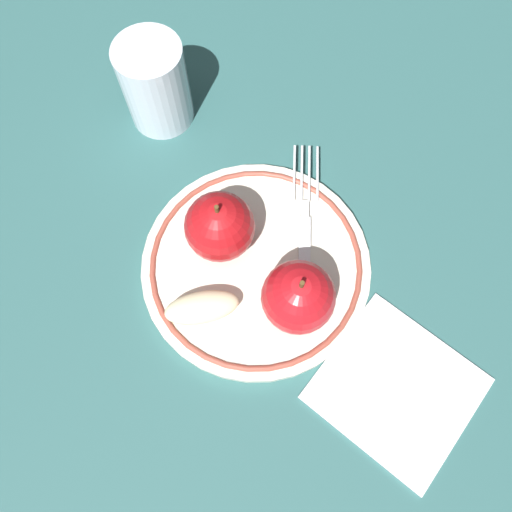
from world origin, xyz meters
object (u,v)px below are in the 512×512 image
at_px(plate, 256,265).
at_px(apple_slice_front, 202,307).
at_px(apple_second_whole, 298,297).
at_px(drinking_glass, 155,85).
at_px(fork, 305,230).
at_px(apple_red_whole, 220,227).
at_px(napkin_folded, 397,388).

distance_m(plate, apple_slice_front, 0.07).
xyz_separation_m(plate, apple_second_whole, (-0.02, -0.05, 0.04)).
height_order(plate, drinking_glass, drinking_glass).
height_order(plate, fork, fork).
distance_m(apple_second_whole, fork, 0.09).
distance_m(apple_second_whole, apple_slice_front, 0.09).
xyz_separation_m(apple_red_whole, napkin_folded, (-0.05, -0.21, -0.05)).
bearing_deg(drinking_glass, plate, -123.61).
height_order(plate, apple_slice_front, apple_slice_front).
xyz_separation_m(apple_red_whole, fork, (0.05, -0.07, -0.03)).
bearing_deg(drinking_glass, apple_red_whole, -129.35).
height_order(apple_red_whole, napkin_folded, apple_red_whole).
xyz_separation_m(apple_slice_front, napkin_folded, (0.02, -0.20, -0.02)).
relative_size(apple_slice_front, fork, 0.39).
bearing_deg(apple_second_whole, apple_slice_front, 119.19).
xyz_separation_m(apple_slice_front, fork, (0.12, -0.05, -0.01)).
bearing_deg(fork, napkin_folded, -149.55).
distance_m(apple_slice_front, napkin_folded, 0.20).
distance_m(plate, apple_second_whole, 0.07).
bearing_deg(napkin_folded, apple_red_whole, 75.82).
bearing_deg(plate, drinking_glass, 56.39).
xyz_separation_m(fork, napkin_folded, (-0.10, -0.14, -0.01)).
bearing_deg(fork, apple_red_whole, 99.72).
relative_size(apple_slice_front, napkin_folded, 0.52).
bearing_deg(napkin_folded, fork, 54.72).
bearing_deg(apple_red_whole, plate, -98.48).
distance_m(apple_red_whole, apple_second_whole, 0.10).
distance_m(apple_red_whole, fork, 0.09).
distance_m(plate, napkin_folded, 0.18).
bearing_deg(apple_slice_front, apple_second_whole, 171.36).
xyz_separation_m(apple_second_whole, drinking_glass, (0.14, 0.24, 0.00)).
height_order(apple_second_whole, apple_slice_front, apple_second_whole).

